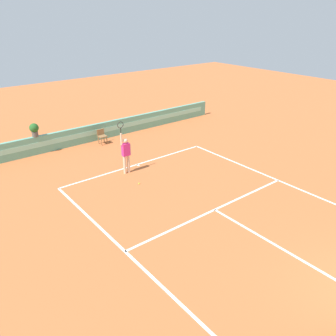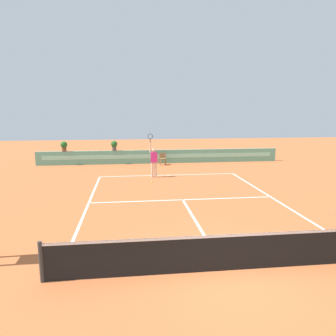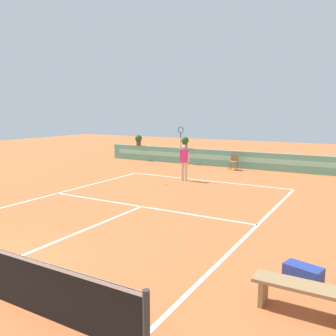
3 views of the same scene
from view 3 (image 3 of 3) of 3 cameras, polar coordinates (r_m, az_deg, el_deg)
ground_plane at (r=12.21m, az=-5.34°, el=-6.64°), size 60.00×60.00×0.00m
court_lines at (r=12.79m, az=-3.48°, el=-5.88°), size 8.32×11.94×0.01m
back_wall_barrier at (r=21.29m, az=10.93°, el=1.36°), size 18.00×0.21×1.00m
ball_kid_chair at (r=20.58m, az=10.51°, el=1.04°), size 0.44×0.44×0.85m
bench_courtside at (r=6.53m, az=20.83°, el=-18.12°), size 1.60×0.44×0.51m
gear_bag at (r=7.62m, az=20.89°, el=-15.70°), size 0.77×0.53×0.36m
tennis_player at (r=17.00m, az=2.59°, el=1.46°), size 0.62×0.24×2.58m
tennis_ball_near_baseline at (r=16.10m, az=-0.30°, el=-2.63°), size 0.07×0.07×0.07m
potted_plant_far_left at (r=24.35m, az=-4.76°, el=4.60°), size 0.48×0.48×0.72m
potted_plant_left at (r=22.52m, az=2.75°, el=4.26°), size 0.48×0.48×0.72m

